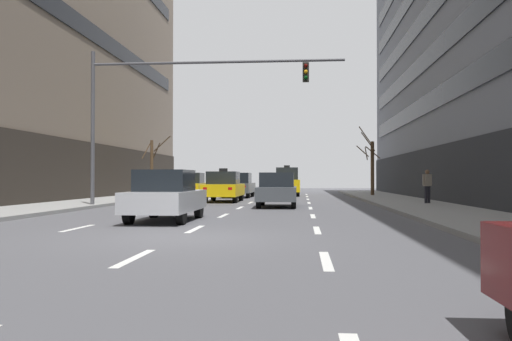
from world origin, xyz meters
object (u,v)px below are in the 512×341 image
Objects in this scene: car_driving_1 at (277,190)px; taxi_driving_2 at (287,182)px; car_driving_3 at (238,185)px; taxi_driving_4 at (190,186)px; street_tree_0 at (152,165)px; pedestrian_0 at (427,184)px; traffic_signal_0 at (169,96)px; car_driving_0 at (166,196)px; taxi_driving_5 at (224,187)px; street_tree_1 at (372,165)px.

taxi_driving_2 reaches higher than car_driving_1.
car_driving_3 is 1.01× the size of taxi_driving_4.
street_tree_0 is 19.69m from pedestrian_0.
traffic_signal_0 reaches higher than taxi_driving_2.
traffic_signal_0 is at bearing 103.79° from car_driving_0.
car_driving_3 reaches higher than car_driving_1.
car_driving_0 is 1.00× the size of car_driving_1.
taxi_driving_5 is (-3.27, -10.22, -0.22)m from taxi_driving_2.
street_tree_1 is 12.38m from pedestrian_0.
car_driving_1 is at bearing -52.33° from street_tree_0.
taxi_driving_4 is 1.00× the size of taxi_driving_5.
car_driving_3 is 9.57m from street_tree_1.
taxi_driving_4 is at bearing -28.14° from street_tree_0.
street_tree_1 is (12.36, 3.21, 1.43)m from taxi_driving_4.
street_tree_0 reaches higher than car_driving_3.
taxi_driving_4 is at bearing -142.27° from taxi_driving_2.
taxi_driving_2 reaches higher than car_driving_0.
street_tree_0 reaches higher than taxi_driving_4.
car_driving_1 is 12.45m from car_driving_3.
street_tree_1 is (6.06, -1.67, 1.21)m from taxi_driving_2.
car_driving_3 is 6.30m from street_tree_0.
street_tree_1 is at bearing 14.55° from taxi_driving_4.
car_driving_1 is 1.01× the size of street_tree_0.
traffic_signal_0 is at bearing -126.29° from street_tree_1.
taxi_driving_2 is 0.98× the size of taxi_driving_4.
street_tree_1 is at bearing 42.50° from taxi_driving_5.
car_driving_3 is (-3.25, -3.36, -0.22)m from taxi_driving_2.
taxi_driving_2 is 1.06× the size of street_tree_0.
traffic_signal_0 is (-4.84, -16.51, 3.95)m from taxi_driving_2.
taxi_driving_5 reaches higher than pedestrian_0.
traffic_signal_0 is (1.47, -11.63, 4.17)m from taxi_driving_4.
taxi_driving_2 reaches higher than taxi_driving_4.
car_driving_1 is 15.38m from taxi_driving_2.
street_tree_0 is at bearing 131.23° from taxi_driving_5.
car_driving_3 is at bearing -1.24° from street_tree_0.
car_driving_1 is 0.86× the size of street_tree_1.
pedestrian_0 is at bearing 43.85° from car_driving_0.
car_driving_0 is 0.92× the size of car_driving_3.
taxi_driving_2 is 10.01m from street_tree_0.
car_driving_0 is 2.64× the size of pedestrian_0.
taxi_driving_2 is 17.65m from traffic_signal_0.
street_tree_0 is 0.86× the size of street_tree_1.
car_driving_0 is 13.48m from taxi_driving_5.
car_driving_0 is 0.37× the size of traffic_signal_0.
car_driving_3 is 0.40× the size of traffic_signal_0.
taxi_driving_2 is at bearing 116.90° from pedestrian_0.
street_tree_0 is (-3.09, 1.65, 1.41)m from taxi_driving_4.
taxi_driving_4 is (-6.29, 10.50, 0.05)m from car_driving_1.
taxi_driving_5 is at bearing 76.01° from traffic_signal_0.
car_driving_3 reaches higher than car_driving_0.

